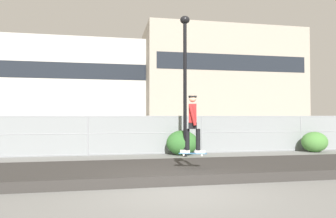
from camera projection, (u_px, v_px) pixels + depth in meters
The scene contains 12 objects.
ground_plane at pixel (181, 190), 7.36m from camera, with size 120.00×120.00×0.00m, color slate.
gravel_berm at pixel (166, 170), 9.34m from camera, with size 14.81×3.25×0.27m, color #33302D.
skateboard at pixel (193, 154), 8.68m from camera, with size 0.82×0.41×0.07m.
skater at pixel (193, 120), 8.70m from camera, with size 0.72×0.62×1.68m.
chain_fence at pixel (147, 135), 14.45m from camera, with size 27.49×0.06×1.85m.
street_lamp at pixel (185, 68), 13.71m from camera, with size 0.44×0.44×6.42m.
parked_car_near at pixel (55, 133), 17.28m from camera, with size 4.54×2.25×1.66m.
parked_car_mid at pixel (163, 133), 18.10m from camera, with size 4.47×2.09×1.66m.
library_building at pixel (70, 87), 53.33m from camera, with size 30.26×15.44×14.30m.
office_block at pixel (220, 80), 51.88m from camera, with size 26.14×11.74×16.34m.
shrub_left at pixel (182, 143), 14.13m from camera, with size 1.49×1.22×1.15m.
shrub_center at pixel (315, 142), 15.31m from camera, with size 1.34×1.09×1.03m.
Camera 1 is at (-1.67, -7.22, 1.80)m, focal length 32.18 mm.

